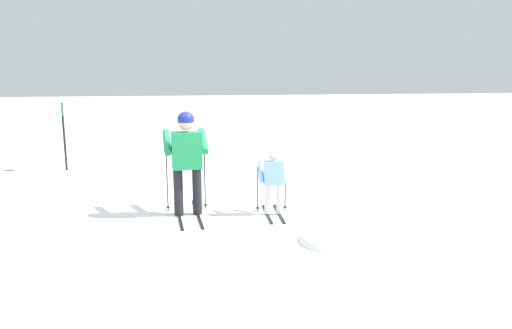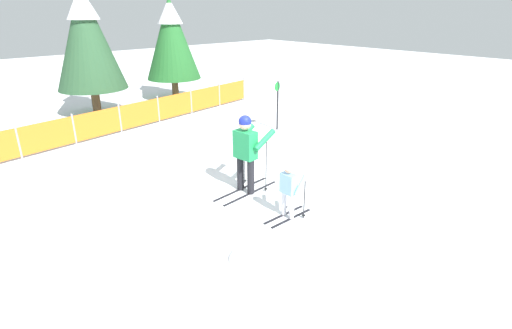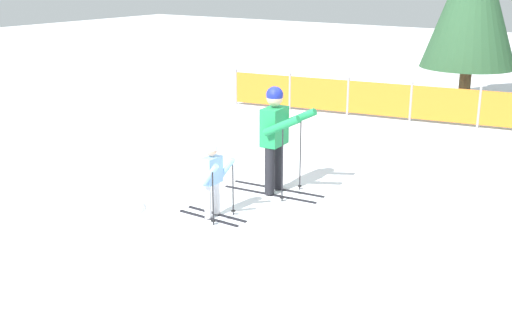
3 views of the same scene
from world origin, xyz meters
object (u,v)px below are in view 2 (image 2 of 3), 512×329
object	(u,v)px
skier_adult	(246,147)
skier_child	(289,186)
safety_fence	(140,114)
trail_marker	(277,100)
conifer_far	(86,36)
conifer_near	(171,37)

from	to	relation	value
skier_adult	skier_child	xyz separation A→B (m)	(-0.17, -1.41, -0.38)
safety_fence	trail_marker	bearing A→B (deg)	-45.64
conifer_far	trail_marker	bearing A→B (deg)	-59.25
skier_child	safety_fence	distance (m)	7.59
skier_adult	conifer_far	world-z (taller)	conifer_far
skier_adult	conifer_far	size ratio (longest dim) A/B	0.38
conifer_near	trail_marker	size ratio (longest dim) A/B	2.66
skier_adult	trail_marker	world-z (taller)	skier_adult
safety_fence	trail_marker	world-z (taller)	trail_marker
skier_adult	skier_child	size ratio (longest dim) A/B	1.53
safety_fence	conifer_far	bearing A→B (deg)	97.73
conifer_near	trail_marker	distance (m)	6.50
skier_child	safety_fence	xyz separation A→B (m)	(0.83, 7.54, -0.19)
safety_fence	conifer_far	xyz separation A→B (m)	(-0.37, 2.72, 2.34)
trail_marker	conifer_far	bearing A→B (deg)	120.75
trail_marker	skier_child	bearing A→B (deg)	-133.17
conifer_near	skier_adult	bearing A→B (deg)	-113.04
conifer_near	conifer_far	bearing A→B (deg)	-175.10
skier_adult	conifer_near	xyz separation A→B (m)	(3.90, 9.17, 1.57)
conifer_far	conifer_near	world-z (taller)	conifer_far
safety_fence	trail_marker	size ratio (longest dim) A/B	6.74
skier_adult	safety_fence	size ratio (longest dim) A/B	0.16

